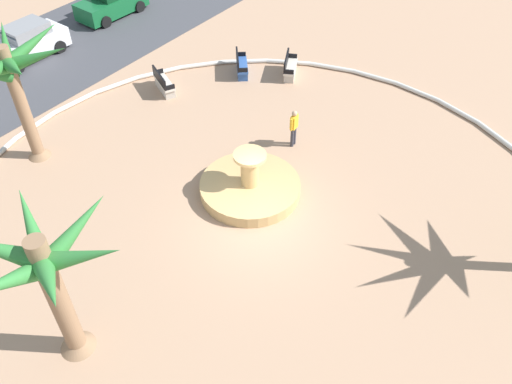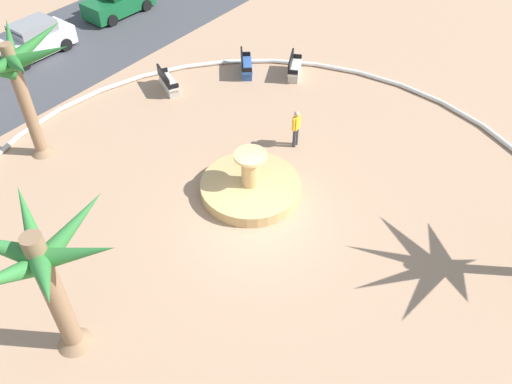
{
  "view_description": "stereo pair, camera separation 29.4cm",
  "coord_description": "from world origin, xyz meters",
  "px_view_note": "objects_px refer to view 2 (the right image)",
  "views": [
    {
      "loc": [
        -10.34,
        -7.4,
        13.36
      ],
      "look_at": [
        0.31,
        0.34,
        1.0
      ],
      "focal_mm": 37.42,
      "sensor_mm": 36.0,
      "label": 1
    },
    {
      "loc": [
        -10.16,
        -7.64,
        13.36
      ],
      "look_at": [
        0.31,
        0.34,
        1.0
      ],
      "focal_mm": 37.42,
      "sensor_mm": 36.0,
      "label": 2
    }
  ],
  "objects_px": {
    "bench_east": "(294,69)",
    "parked_car_second": "(33,40)",
    "parked_car_third": "(119,0)",
    "palm_tree_by_curb": "(44,269)",
    "bench_west": "(246,67)",
    "palm_tree_near_fountain": "(14,70)",
    "fountain": "(251,186)",
    "person_pedestrian_stroll": "(296,127)",
    "bench_southeast": "(168,84)"
  },
  "relations": [
    {
      "from": "fountain",
      "to": "bench_west",
      "type": "relative_size",
      "value": 2.37
    },
    {
      "from": "palm_tree_by_curb",
      "to": "bench_east",
      "type": "height_order",
      "value": "palm_tree_by_curb"
    },
    {
      "from": "person_pedestrian_stroll",
      "to": "parked_car_third",
      "type": "xyz_separation_m",
      "value": [
        4.0,
        14.69,
        -0.13
      ]
    },
    {
      "from": "palm_tree_near_fountain",
      "to": "bench_east",
      "type": "height_order",
      "value": "palm_tree_near_fountain"
    },
    {
      "from": "bench_east",
      "to": "bench_southeast",
      "type": "xyz_separation_m",
      "value": [
        -4.55,
        3.85,
        0.0
      ]
    },
    {
      "from": "palm_tree_by_curb",
      "to": "parked_car_third",
      "type": "height_order",
      "value": "palm_tree_by_curb"
    },
    {
      "from": "palm_tree_near_fountain",
      "to": "parked_car_second",
      "type": "relative_size",
      "value": 1.24
    },
    {
      "from": "bench_east",
      "to": "palm_tree_by_curb",
      "type": "bearing_deg",
      "value": -168.29
    },
    {
      "from": "person_pedestrian_stroll",
      "to": "parked_car_third",
      "type": "height_order",
      "value": "parked_car_third"
    },
    {
      "from": "bench_east",
      "to": "parked_car_second",
      "type": "xyz_separation_m",
      "value": [
        -6.21,
        11.45,
        0.43
      ]
    },
    {
      "from": "palm_tree_near_fountain",
      "to": "parked_car_second",
      "type": "height_order",
      "value": "palm_tree_near_fountain"
    },
    {
      "from": "fountain",
      "to": "person_pedestrian_stroll",
      "type": "height_order",
      "value": "fountain"
    },
    {
      "from": "fountain",
      "to": "palm_tree_by_curb",
      "type": "xyz_separation_m",
      "value": [
        -7.91,
        0.11,
        3.03
      ]
    },
    {
      "from": "palm_tree_near_fountain",
      "to": "parked_car_second",
      "type": "bearing_deg",
      "value": 55.5
    },
    {
      "from": "person_pedestrian_stroll",
      "to": "parked_car_second",
      "type": "height_order",
      "value": "parked_car_second"
    },
    {
      "from": "fountain",
      "to": "palm_tree_by_curb",
      "type": "relative_size",
      "value": 0.78
    },
    {
      "from": "palm_tree_by_curb",
      "to": "bench_southeast",
      "type": "relative_size",
      "value": 2.84
    },
    {
      "from": "fountain",
      "to": "person_pedestrian_stroll",
      "type": "distance_m",
      "value": 3.34
    },
    {
      "from": "palm_tree_by_curb",
      "to": "bench_southeast",
      "type": "bearing_deg",
      "value": 32.67
    },
    {
      "from": "palm_tree_near_fountain",
      "to": "fountain",
      "type": "bearing_deg",
      "value": -67.83
    },
    {
      "from": "bench_east",
      "to": "parked_car_third",
      "type": "xyz_separation_m",
      "value": [
        -0.43,
        11.62,
        0.43
      ]
    },
    {
      "from": "fountain",
      "to": "palm_tree_near_fountain",
      "type": "relative_size",
      "value": 0.74
    },
    {
      "from": "bench_west",
      "to": "parked_car_third",
      "type": "height_order",
      "value": "parked_car_third"
    },
    {
      "from": "person_pedestrian_stroll",
      "to": "parked_car_second",
      "type": "bearing_deg",
      "value": 97.0
    },
    {
      "from": "person_pedestrian_stroll",
      "to": "fountain",
      "type": "bearing_deg",
      "value": -175.25
    },
    {
      "from": "bench_southeast",
      "to": "person_pedestrian_stroll",
      "type": "height_order",
      "value": "person_pedestrian_stroll"
    },
    {
      "from": "bench_southeast",
      "to": "bench_west",
      "type": "bearing_deg",
      "value": -29.79
    },
    {
      "from": "bench_southeast",
      "to": "parked_car_second",
      "type": "height_order",
      "value": "parked_car_second"
    },
    {
      "from": "fountain",
      "to": "palm_tree_near_fountain",
      "type": "xyz_separation_m",
      "value": [
        -3.23,
        7.93,
        3.45
      ]
    },
    {
      "from": "fountain",
      "to": "bench_east",
      "type": "relative_size",
      "value": 2.21
    },
    {
      "from": "fountain",
      "to": "bench_southeast",
      "type": "bearing_deg",
      "value": 66.37
    },
    {
      "from": "palm_tree_by_curb",
      "to": "parked_car_third",
      "type": "xyz_separation_m",
      "value": [
        15.17,
        14.85,
        -2.53
      ]
    },
    {
      "from": "palm_tree_by_curb",
      "to": "bench_southeast",
      "type": "height_order",
      "value": "palm_tree_by_curb"
    },
    {
      "from": "bench_east",
      "to": "bench_west",
      "type": "xyz_separation_m",
      "value": [
        -1.23,
        1.95,
        0.0
      ]
    },
    {
      "from": "bench_east",
      "to": "parked_car_second",
      "type": "distance_m",
      "value": 13.03
    },
    {
      "from": "palm_tree_by_curb",
      "to": "bench_southeast",
      "type": "xyz_separation_m",
      "value": [
        11.05,
        7.09,
        -2.96
      ]
    },
    {
      "from": "fountain",
      "to": "parked_car_second",
      "type": "xyz_separation_m",
      "value": [
        1.49,
        14.79,
        0.5
      ]
    },
    {
      "from": "parked_car_third",
      "to": "bench_east",
      "type": "bearing_deg",
      "value": -87.89
    },
    {
      "from": "bench_west",
      "to": "fountain",
      "type": "bearing_deg",
      "value": -140.69
    },
    {
      "from": "palm_tree_near_fountain",
      "to": "bench_southeast",
      "type": "distance_m",
      "value": 7.26
    },
    {
      "from": "palm_tree_by_curb",
      "to": "palm_tree_near_fountain",
      "type": "bearing_deg",
      "value": 59.11
    },
    {
      "from": "bench_east",
      "to": "bench_southeast",
      "type": "distance_m",
      "value": 5.96
    },
    {
      "from": "fountain",
      "to": "parked_car_second",
      "type": "relative_size",
      "value": 0.91
    },
    {
      "from": "palm_tree_by_curb",
      "to": "parked_car_third",
      "type": "distance_m",
      "value": 21.38
    },
    {
      "from": "bench_west",
      "to": "parked_car_second",
      "type": "relative_size",
      "value": 0.38
    },
    {
      "from": "palm_tree_near_fountain",
      "to": "bench_southeast",
      "type": "bearing_deg",
      "value": -6.5
    },
    {
      "from": "bench_west",
      "to": "parked_car_third",
      "type": "xyz_separation_m",
      "value": [
        0.8,
        9.67,
        0.43
      ]
    },
    {
      "from": "parked_car_third",
      "to": "bench_southeast",
      "type": "bearing_deg",
      "value": -117.95
    },
    {
      "from": "bench_east",
      "to": "parked_car_second",
      "type": "height_order",
      "value": "parked_car_second"
    },
    {
      "from": "palm_tree_by_curb",
      "to": "parked_car_second",
      "type": "bearing_deg",
      "value": 57.38
    }
  ]
}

